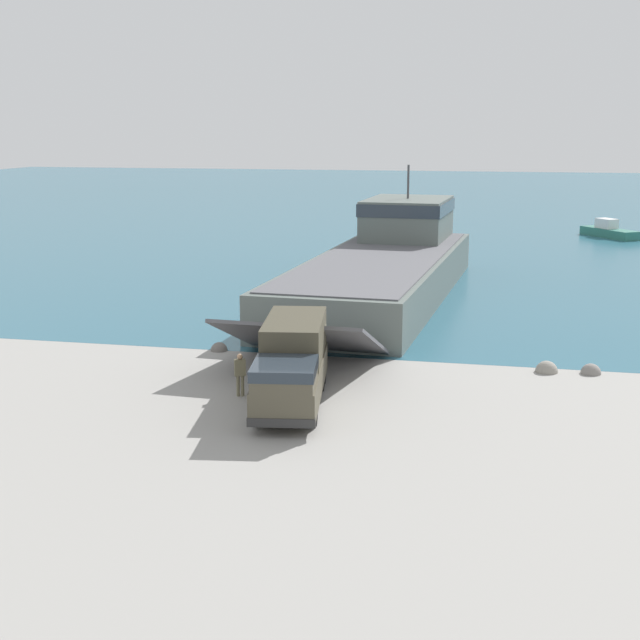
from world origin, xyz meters
name	(u,v)px	position (x,y,z in m)	size (l,w,h in m)	color
ground_plane	(336,380)	(0.00, 0.00, 0.00)	(240.00, 240.00, 0.00)	gray
water_surface	(464,202)	(0.00, 93.88, 0.00)	(240.00, 180.00, 0.01)	#285B70
landing_craft	(386,263)	(-0.85, 20.85, 1.96)	(9.58, 34.61, 7.90)	#56605B
military_truck	(292,364)	(-1.04, -3.52, 1.59)	(3.51, 8.15, 3.15)	#4C4738
soldier_on_ramp	(240,372)	(-3.30, -3.03, 1.01)	(0.50, 0.40, 1.75)	#6B664C
moored_boat_a	(609,231)	(16.23, 54.80, 0.59)	(5.33, 6.42, 1.78)	#2D7060
shoreline_rock_a	(591,374)	(10.70, 3.39, 0.00)	(0.89, 0.89, 0.89)	gray
shoreline_rock_b	(219,351)	(-6.52, 3.84, 0.00)	(0.82, 0.82, 0.82)	#66605B
shoreline_rock_c	(546,372)	(8.82, 3.25, 0.00)	(1.00, 1.00, 1.00)	gray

